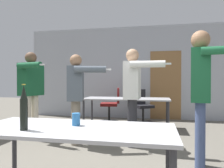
{
  "coord_description": "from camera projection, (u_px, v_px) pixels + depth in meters",
  "views": [
    {
      "loc": [
        0.84,
        -1.5,
        1.15
      ],
      "look_at": [
        0.11,
        2.07,
        1.1
      ],
      "focal_mm": 35.0,
      "sensor_mm": 36.0,
      "label": 1
    }
  ],
  "objects": [
    {
      "name": "person_right_polo",
      "position": [
        31.0,
        86.0,
        4.53
      ],
      "size": [
        0.76,
        0.84,
        1.75
      ],
      "rotation": [
        0.0,
        0.0,
        -1.86
      ],
      "color": "beige",
      "rests_on": "ground_plane"
    },
    {
      "name": "drink_cup",
      "position": [
        76.0,
        119.0,
        2.06
      ],
      "size": [
        0.08,
        0.08,
        0.12
      ],
      "color": "#2866A3",
      "rests_on": "conference_table_near"
    },
    {
      "name": "conference_table_near",
      "position": [
        74.0,
        135.0,
        1.98
      ],
      "size": [
        1.81,
        0.78,
        0.73
      ],
      "color": "#A8A8AD",
      "rests_on": "ground_plane"
    },
    {
      "name": "beer_bottle",
      "position": [
        24.0,
        108.0,
        1.86
      ],
      "size": [
        0.07,
        0.07,
        0.39
      ],
      "color": "black",
      "rests_on": "conference_table_near"
    },
    {
      "name": "person_far_watching",
      "position": [
        202.0,
        84.0,
        2.86
      ],
      "size": [
        0.79,
        0.69,
        1.81
      ],
      "rotation": [
        0.0,
        0.0,
        -1.73
      ],
      "color": "#3D4C75",
      "rests_on": "ground_plane"
    },
    {
      "name": "back_wall",
      "position": [
        130.0,
        73.0,
        6.81
      ],
      "size": [
        6.52,
        0.12,
        2.83
      ],
      "color": "#A3A8B2",
      "rests_on": "ground_plane"
    },
    {
      "name": "conference_table_far",
      "position": [
        126.0,
        101.0,
        5.33
      ],
      "size": [
        2.08,
        0.8,
        0.73
      ],
      "color": "#A8A8AD",
      "rests_on": "ground_plane"
    },
    {
      "name": "person_center_tall",
      "position": [
        77.0,
        91.0,
        4.01
      ],
      "size": [
        0.88,
        0.69,
        1.64
      ],
      "rotation": [
        0.0,
        0.0,
        -1.3
      ],
      "color": "slate",
      "rests_on": "ground_plane"
    },
    {
      "name": "person_near_casual",
      "position": [
        133.0,
        88.0,
        3.88
      ],
      "size": [
        0.79,
        0.7,
        1.72
      ],
      "rotation": [
        0.0,
        0.0,
        -1.6
      ],
      "color": "#28282D",
      "rests_on": "ground_plane"
    },
    {
      "name": "office_chair_near_pushed",
      "position": [
        142.0,
        107.0,
        6.08
      ],
      "size": [
        0.66,
        0.68,
        0.91
      ],
      "rotation": [
        0.0,
        0.0,
        3.75
      ],
      "color": "black",
      "rests_on": "ground_plane"
    },
    {
      "name": "office_chair_mid_tucked",
      "position": [
        112.0,
        106.0,
        6.13
      ],
      "size": [
        0.59,
        0.53,
        0.95
      ],
      "rotation": [
        0.0,
        0.0,
        1.74
      ],
      "color": "black",
      "rests_on": "ground_plane"
    }
  ]
}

